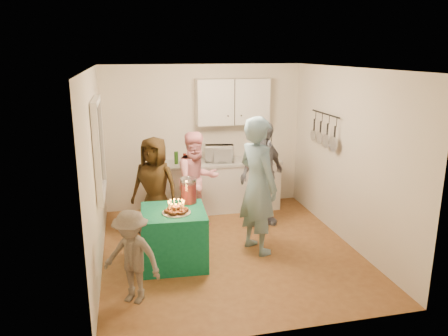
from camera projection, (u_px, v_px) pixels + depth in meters
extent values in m
plane|color=brown|center=(229.00, 250.00, 6.40)|extent=(4.00, 4.00, 0.00)
plane|color=white|center=(230.00, 68.00, 5.73)|extent=(4.00, 4.00, 0.00)
plane|color=silver|center=(204.00, 137.00, 7.95)|extent=(3.60, 3.60, 0.00)
plane|color=silver|center=(95.00, 172.00, 5.68)|extent=(4.00, 4.00, 0.00)
plane|color=silver|center=(348.00, 157.00, 6.45)|extent=(4.00, 4.00, 0.00)
cube|color=black|center=(97.00, 148.00, 5.90)|extent=(0.04, 1.00, 1.20)
cube|color=white|center=(218.00, 187.00, 7.93)|extent=(2.20, 0.58, 0.86)
cube|color=beige|center=(218.00, 163.00, 7.82)|extent=(2.24, 0.62, 0.05)
cube|color=white|center=(233.00, 102.00, 7.75)|extent=(1.30, 0.30, 0.80)
cube|color=black|center=(323.00, 129.00, 7.02)|extent=(0.12, 1.00, 0.60)
imported|color=white|center=(219.00, 154.00, 7.78)|extent=(0.56, 0.43, 0.28)
cube|color=#106F4A|center=(174.00, 237.00, 5.92)|extent=(0.90, 0.90, 0.76)
cylinder|color=#B80E15|center=(189.00, 191.00, 6.08)|extent=(0.22, 0.22, 0.34)
imported|color=#779BAE|center=(258.00, 185.00, 6.15)|extent=(0.71, 0.84, 1.97)
imported|color=brown|center=(155.00, 186.00, 6.82)|extent=(0.91, 0.81, 1.56)
imported|color=pink|center=(197.00, 181.00, 7.03)|extent=(0.93, 0.82, 1.60)
imported|color=black|center=(262.00, 175.00, 7.08)|extent=(1.09, 0.94, 1.75)
imported|color=#5F564C|center=(132.00, 257.00, 4.95)|extent=(0.83, 0.75, 1.12)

